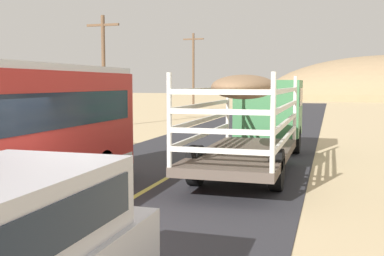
% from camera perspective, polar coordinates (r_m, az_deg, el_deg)
% --- Properties ---
extents(ground_plane, '(240.00, 240.00, 0.00)m').
position_cam_1_polar(ground_plane, '(8.93, -15.25, -12.86)').
color(ground_plane, '#CCB284').
extents(road_surface, '(8.00, 120.00, 0.02)m').
position_cam_1_polar(road_surface, '(8.93, -15.25, -12.80)').
color(road_surface, '#2D2D33').
rests_on(road_surface, ground).
extents(road_centre_line, '(0.16, 117.60, 0.00)m').
position_cam_1_polar(road_centre_line, '(8.92, -15.25, -12.73)').
color(road_centre_line, '#D8CC4C').
rests_on(road_centre_line, road_surface).
extents(livestock_truck, '(2.53, 9.70, 3.02)m').
position_cam_1_polar(livestock_truck, '(16.58, 8.52, 2.02)').
color(livestock_truck, '#3F7F4C').
rests_on(livestock_truck, road_surface).
extents(power_pole_mid, '(2.20, 0.24, 7.04)m').
position_cam_1_polar(power_pole_mid, '(29.87, -10.89, 7.38)').
color(power_pole_mid, brown).
rests_on(power_pole_mid, ground).
extents(power_pole_far, '(2.20, 0.24, 7.97)m').
position_cam_1_polar(power_pole_far, '(48.36, 0.16, 7.29)').
color(power_pole_far, brown).
rests_on(power_pole_far, ground).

